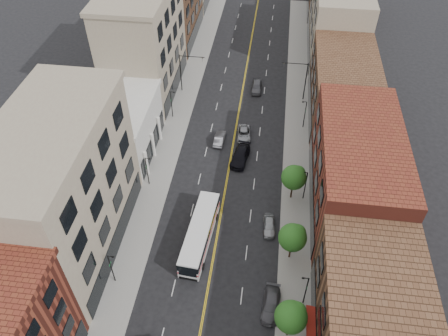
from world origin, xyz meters
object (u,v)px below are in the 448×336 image
at_px(car_parked_mid, 271,305).
at_px(car_lane_behind, 220,138).
at_px(car_lane_a, 240,156).
at_px(car_lane_c, 257,86).
at_px(car_lane_b, 244,134).
at_px(city_bus, 200,233).
at_px(car_parked_far, 269,225).

relative_size(car_parked_mid, car_lane_behind, 1.17).
bearing_deg(car_lane_a, car_lane_c, 94.82).
bearing_deg(car_lane_b, car_lane_behind, -162.12).
bearing_deg(city_bus, car_lane_b, 85.01).
bearing_deg(car_lane_behind, car_parked_far, 120.54).
relative_size(city_bus, car_lane_behind, 2.90).
bearing_deg(car_parked_mid, car_lane_behind, 112.42).
relative_size(car_parked_mid, car_parked_far, 1.25).
bearing_deg(car_lane_b, car_parked_far, -80.38).
bearing_deg(city_bus, car_lane_behind, 94.98).
bearing_deg(car_lane_c, car_parked_far, -82.76).
distance_m(car_parked_far, car_lane_behind, 18.68).
distance_m(car_parked_far, car_lane_a, 13.60).
bearing_deg(car_lane_behind, car_parked_mid, 111.56).
height_order(car_lane_behind, car_lane_a, car_lane_a).
bearing_deg(car_lane_b, car_lane_a, -96.06).
relative_size(city_bus, car_lane_b, 2.56).
height_order(car_lane_a, car_lane_b, car_lane_a).
xyz_separation_m(car_lane_behind, car_lane_c, (4.77, 15.30, 0.11)).
bearing_deg(car_lane_a, car_lane_b, 97.96).
bearing_deg(car_lane_a, car_parked_mid, -68.14).
xyz_separation_m(car_parked_mid, car_lane_behind, (-9.62, 27.70, -0.02)).
height_order(city_bus, car_parked_mid, city_bus).
height_order(car_lane_b, car_lane_c, car_lane_c).
distance_m(city_bus, car_lane_behind, 19.69).
bearing_deg(car_lane_c, car_lane_behind, -107.32).
xyz_separation_m(car_parked_mid, car_lane_b, (-5.90, 29.35, -0.05)).
bearing_deg(city_bus, car_lane_a, 81.84).
xyz_separation_m(car_parked_mid, car_parked_far, (-0.81, 11.22, -0.04)).
height_order(car_parked_far, car_lane_b, car_parked_far).
bearing_deg(car_parked_far, car_lane_a, 107.70).
xyz_separation_m(city_bus, car_lane_behind, (-0.22, 19.66, -1.08)).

